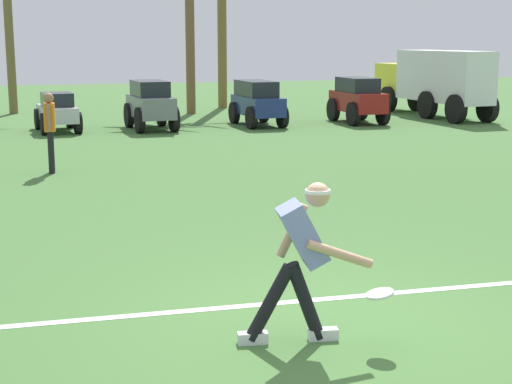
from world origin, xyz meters
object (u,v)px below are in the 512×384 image
object	(u,v)px
frisbee_thrower	(301,253)
parked_car_slot_d	(150,104)
parked_car_slot_c	(57,111)
palm_tree_right_of_centre	(189,5)
box_truck	(434,80)
frisbee_in_flight	(380,294)
teammate_near_sideline	(50,125)
palm_tree_left_of_centre	(8,3)
parked_car_slot_e	(257,101)
parked_car_slot_f	(358,99)

from	to	relation	value
frisbee_thrower	parked_car_slot_d	world-z (taller)	parked_car_slot_d
parked_car_slot_c	palm_tree_right_of_centre	size ratio (longest dim) A/B	0.38
box_truck	palm_tree_right_of_centre	size ratio (longest dim) A/B	1.00
frisbee_thrower	box_truck	size ratio (longest dim) A/B	0.23
box_truck	palm_tree_right_of_centre	world-z (taller)	palm_tree_right_of_centre
frisbee_thrower	frisbee_in_flight	bearing A→B (deg)	-25.69
teammate_near_sideline	parked_car_slot_d	bearing A→B (deg)	66.04
teammate_near_sideline	palm_tree_left_of_centre	world-z (taller)	palm_tree_left_of_centre
palm_tree_left_of_centre	frisbee_in_flight	bearing A→B (deg)	-82.42
parked_car_slot_d	parked_car_slot_c	bearing A→B (deg)	174.29
parked_car_slot_c	palm_tree_right_of_centre	bearing A→B (deg)	41.73
parked_car_slot_e	parked_car_slot_f	size ratio (longest dim) A/B	1.03
frisbee_thrower	palm_tree_right_of_centre	xyz separation A→B (m)	(3.47, 20.94, 2.91)
parked_car_slot_d	palm_tree_right_of_centre	distance (m)	5.77
frisbee_thrower	parked_car_slot_d	distance (m)	16.52
frisbee_in_flight	frisbee_thrower	bearing A→B (deg)	154.31
palm_tree_left_of_centre	palm_tree_right_of_centre	distance (m)	6.19
palm_tree_left_of_centre	teammate_near_sideline	bearing A→B (deg)	-86.72
teammate_near_sideline	parked_car_slot_d	world-z (taller)	teammate_near_sideline
parked_car_slot_d	palm_tree_left_of_centre	distance (m)	7.92
palm_tree_right_of_centre	palm_tree_left_of_centre	bearing A→B (deg)	163.44
frisbee_thrower	palm_tree_right_of_centre	world-z (taller)	palm_tree_right_of_centre
parked_car_slot_c	palm_tree_left_of_centre	size ratio (longest dim) A/B	0.36
frisbee_in_flight	parked_car_slot_d	size ratio (longest dim) A/B	0.12
frisbee_thrower	palm_tree_left_of_centre	bearing A→B (deg)	96.17
parked_car_slot_f	parked_car_slot_e	bearing A→B (deg)	176.88
parked_car_slot_e	frisbee_in_flight	bearing A→B (deg)	-103.31
parked_car_slot_e	palm_tree_left_of_centre	distance (m)	9.81
palm_tree_left_of_centre	palm_tree_right_of_centre	world-z (taller)	palm_tree_left_of_centre
parked_car_slot_c	palm_tree_left_of_centre	world-z (taller)	palm_tree_left_of_centre
frisbee_in_flight	parked_car_slot_e	world-z (taller)	parked_car_slot_e
frisbee_thrower	palm_tree_right_of_centre	size ratio (longest dim) A/B	0.24
parked_car_slot_f	palm_tree_left_of_centre	distance (m)	12.40
teammate_near_sideline	box_truck	distance (m)	15.11
parked_car_slot_f	box_truck	bearing A→B (deg)	19.33
parked_car_slot_c	box_truck	bearing A→B (deg)	4.07
palm_tree_left_of_centre	parked_car_slot_d	bearing A→B (deg)	-58.61
parked_car_slot_f	palm_tree_left_of_centre	world-z (taller)	palm_tree_left_of_centre
frisbee_thrower	palm_tree_left_of_centre	xyz separation A→B (m)	(-2.46, 22.71, 2.99)
parked_car_slot_d	palm_tree_right_of_centre	world-z (taller)	palm_tree_right_of_centre
parked_car_slot_c	parked_car_slot_e	xyz separation A→B (m)	(5.86, -0.10, 0.16)
parked_car_slot_c	box_truck	xyz separation A→B (m)	(12.35, 0.88, 0.67)
teammate_near_sideline	parked_car_slot_f	bearing A→B (deg)	35.79
frisbee_in_flight	parked_car_slot_d	xyz separation A→B (m)	(0.75, 16.76, 0.28)
parked_car_slot_d	parked_car_slot_f	world-z (taller)	same
parked_car_slot_d	teammate_near_sideline	bearing A→B (deg)	-113.96
parked_car_slot_e	palm_tree_right_of_centre	distance (m)	5.36
frisbee_in_flight	box_truck	xyz separation A→B (m)	(10.49, 17.90, 0.77)
parked_car_slot_d	parked_car_slot_e	bearing A→B (deg)	2.88
frisbee_in_flight	box_truck	world-z (taller)	box_truck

